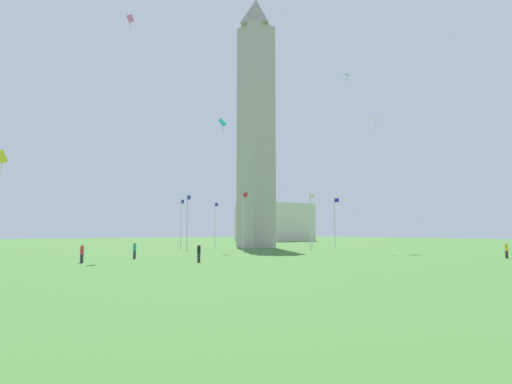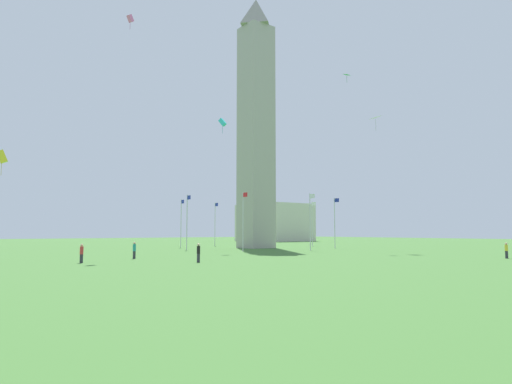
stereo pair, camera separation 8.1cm
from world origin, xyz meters
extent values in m
plane|color=#3D6B2D|center=(0.00, 0.00, 0.00)|extent=(260.00, 260.00, 0.00)
cube|color=#A8A399|center=(0.00, 0.00, 19.84)|extent=(4.96, 4.96, 39.68)
pyramid|color=gray|center=(0.00, 0.00, 42.38)|extent=(4.96, 4.96, 5.41)
cylinder|color=silver|center=(13.56, 0.00, 4.31)|extent=(0.14, 0.14, 8.63)
cube|color=white|center=(14.11, 0.00, 8.18)|extent=(1.00, 0.03, 0.64)
cylinder|color=silver|center=(9.59, 9.59, 4.31)|extent=(0.14, 0.14, 8.63)
cube|color=#1E2D99|center=(10.14, 9.59, 8.18)|extent=(1.00, 0.03, 0.64)
cylinder|color=silver|center=(0.00, 13.56, 4.31)|extent=(0.14, 0.14, 8.63)
cube|color=white|center=(0.55, 13.56, 8.18)|extent=(1.00, 0.03, 0.64)
cylinder|color=silver|center=(-9.59, 9.59, 4.31)|extent=(0.14, 0.14, 8.63)
cube|color=#1E2D99|center=(-9.04, 9.59, 8.18)|extent=(1.00, 0.03, 0.64)
cylinder|color=silver|center=(-13.56, 0.00, 4.31)|extent=(0.14, 0.14, 8.63)
cube|color=#1E2D99|center=(-13.01, 0.00, 8.18)|extent=(1.00, 0.03, 0.64)
cylinder|color=silver|center=(-9.59, -9.59, 4.31)|extent=(0.14, 0.14, 8.63)
cube|color=#1E2D99|center=(-9.04, -9.59, 8.18)|extent=(1.00, 0.03, 0.64)
cylinder|color=silver|center=(0.00, -13.56, 4.31)|extent=(0.14, 0.14, 8.63)
cube|color=#1E2D99|center=(0.55, -13.56, 8.18)|extent=(1.00, 0.03, 0.64)
cylinder|color=silver|center=(9.59, -9.59, 4.31)|extent=(0.14, 0.14, 8.63)
cube|color=red|center=(10.14, -9.59, 8.18)|extent=(1.00, 0.03, 0.64)
cylinder|color=#2D2D38|center=(40.31, 3.26, 0.40)|extent=(0.29, 0.29, 0.80)
cylinder|color=yellow|center=(40.31, 3.26, 1.12)|extent=(0.32, 0.32, 0.65)
sphere|color=tan|center=(40.31, 3.26, 1.57)|extent=(0.24, 0.24, 0.24)
cylinder|color=#2D2D38|center=(20.07, -35.17, 0.40)|extent=(0.29, 0.29, 0.80)
cylinder|color=red|center=(20.07, -35.17, 1.15)|extent=(0.32, 0.32, 0.70)
sphere|color=tan|center=(20.07, -35.17, 1.62)|extent=(0.24, 0.24, 0.24)
cylinder|color=#2D2D38|center=(16.74, -28.79, 0.40)|extent=(0.29, 0.29, 0.80)
cylinder|color=teal|center=(16.74, -28.79, 1.16)|extent=(0.32, 0.32, 0.73)
sphere|color=tan|center=(16.74, -28.79, 1.65)|extent=(0.24, 0.24, 0.24)
cylinder|color=#2D2D38|center=(25.70, -26.13, 0.40)|extent=(0.29, 0.29, 0.80)
cylinder|color=black|center=(25.70, -26.13, 1.17)|extent=(0.32, 0.32, 0.73)
sphere|color=beige|center=(25.70, -26.13, 1.65)|extent=(0.24, 0.24, 0.24)
cube|color=pink|center=(8.87, -26.88, 30.10)|extent=(0.84, 1.06, 1.04)
cylinder|color=#A44A79|center=(8.87, -26.88, 29.29)|extent=(0.04, 0.04, 1.21)
cube|color=yellow|center=(3.65, -39.87, 11.58)|extent=(1.00, 1.40, 1.61)
cylinder|color=#A4921C|center=(3.65, -39.87, 10.32)|extent=(0.04, 0.04, 1.89)
cube|color=white|center=(20.43, 7.27, 20.06)|extent=(1.80, 1.76, 0.47)
cylinder|color=#A7A7A7|center=(20.43, 7.27, 18.87)|extent=(0.04, 0.04, 1.79)
cube|color=#33C6D1|center=(7.26, -11.73, 19.11)|extent=(1.32, 1.12, 1.24)
cylinder|color=teal|center=(7.26, -11.73, 18.13)|extent=(0.04, 0.04, 1.47)
cube|color=green|center=(16.13, 5.86, 27.63)|extent=(0.93, 0.96, 0.29)
cylinder|color=#208035|center=(16.13, 5.86, 26.92)|extent=(0.04, 0.04, 1.07)
cube|color=beige|center=(-42.16, 38.65, 5.47)|extent=(20.24, 14.94, 10.94)
camera|label=1|loc=(62.91, -47.50, 2.90)|focal=31.63mm
camera|label=2|loc=(62.96, -47.43, 2.90)|focal=31.63mm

